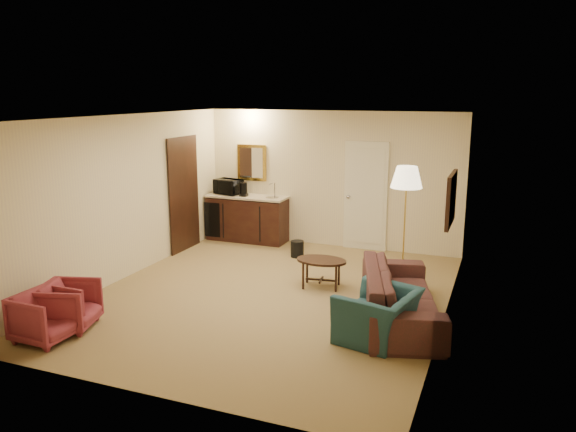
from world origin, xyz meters
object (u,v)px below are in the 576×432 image
at_px(sofa, 401,286).
at_px(coffee_maker, 244,189).
at_px(rose_chair_near, 69,303).
at_px(coffee_table, 321,273).
at_px(wetbar_cabinet, 247,218).
at_px(rose_chair_far, 46,314).
at_px(waste_bin, 297,249).
at_px(floor_lamp, 405,224).
at_px(microwave, 228,185).
at_px(teal_armchair, 378,307).

relative_size(sofa, coffee_maker, 8.57).
xyz_separation_m(sofa, rose_chair_near, (-3.85, -1.83, -0.12)).
xyz_separation_m(rose_chair_near, coffee_table, (2.50, 2.62, -0.11)).
bearing_deg(wetbar_cabinet, sofa, -38.79).
distance_m(rose_chair_far, waste_bin, 4.67).
relative_size(wetbar_cabinet, coffee_maker, 6.04).
bearing_deg(coffee_table, wetbar_cabinet, 137.00).
xyz_separation_m(coffee_table, floor_lamp, (1.10, 0.78, 0.70)).
xyz_separation_m(microwave, coffee_maker, (0.40, -0.12, -0.05)).
bearing_deg(sofa, rose_chair_near, 99.46).
xyz_separation_m(teal_armchair, microwave, (-3.89, 3.65, 0.69)).
relative_size(rose_chair_far, floor_lamp, 0.36).
xyz_separation_m(wetbar_cabinet, sofa, (3.60, -2.89, -0.01)).
distance_m(sofa, waste_bin, 3.15).
xyz_separation_m(wetbar_cabinet, waste_bin, (1.34, -0.72, -0.31)).
height_order(waste_bin, coffee_maker, coffee_maker).
xyz_separation_m(waste_bin, coffee_maker, (-1.37, 0.63, 0.91)).
relative_size(rose_chair_near, microwave, 1.23).
xyz_separation_m(wetbar_cabinet, coffee_table, (2.25, -2.10, -0.24)).
bearing_deg(rose_chair_far, rose_chair_near, 1.17).
distance_m(teal_armchair, microwave, 5.38).
bearing_deg(wetbar_cabinet, coffee_table, -43.00).
height_order(sofa, rose_chair_far, sofa).
xyz_separation_m(teal_armchair, rose_chair_near, (-3.72, -1.10, -0.08)).
distance_m(rose_chair_near, rose_chair_far, 0.38).
relative_size(teal_armchair, microwave, 1.75).
relative_size(coffee_table, microwave, 1.44).
distance_m(rose_chair_far, coffee_table, 3.91).
height_order(rose_chair_far, coffee_table, rose_chair_far).
height_order(wetbar_cabinet, rose_chair_far, wetbar_cabinet).
relative_size(microwave, coffee_maker, 1.98).
bearing_deg(rose_chair_near, rose_chair_far, 163.49).
height_order(rose_chair_near, floor_lamp, floor_lamp).
height_order(teal_armchair, rose_chair_near, teal_armchair).
distance_m(wetbar_cabinet, waste_bin, 1.55).
bearing_deg(rose_chair_far, teal_armchair, -67.10).
bearing_deg(teal_armchair, sofa, -177.85).
distance_m(waste_bin, coffee_maker, 1.76).
bearing_deg(rose_chair_far, wetbar_cabinet, -1.64).
bearing_deg(sofa, coffee_maker, 36.36).
relative_size(floor_lamp, waste_bin, 6.17).
xyz_separation_m(teal_armchair, floor_lamp, (-0.11, 2.30, 0.51)).
bearing_deg(coffee_maker, sofa, -52.78).
height_order(sofa, microwave, microwave).
relative_size(rose_chair_near, coffee_maker, 2.44).
distance_m(wetbar_cabinet, rose_chair_far, 5.11).
relative_size(coffee_table, coffee_maker, 2.85).
bearing_deg(teal_armchair, rose_chair_near, -61.06).
relative_size(floor_lamp, microwave, 3.42).
xyz_separation_m(rose_chair_far, waste_bin, (1.59, 4.38, -0.18)).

